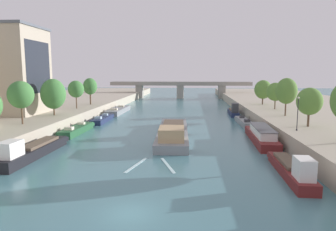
{
  "coord_description": "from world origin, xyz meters",
  "views": [
    {
      "loc": [
        4.49,
        -21.4,
        10.45
      ],
      "look_at": [
        0.0,
        38.28,
        2.15
      ],
      "focal_mm": 32.72,
      "sensor_mm": 36.0,
      "label": 1
    }
  ],
  "objects_px": {
    "tree_left_distant": "(21,95)",
    "tree_left_by_lamp": "(76,89)",
    "tree_left_third": "(53,94)",
    "tree_right_third": "(263,90)",
    "moored_boat_left_lone": "(77,129)",
    "moored_boat_right_end": "(292,169)",
    "moored_boat_right_gap_after": "(261,135)",
    "moored_boat_left_gap_after": "(32,150)",
    "lamppost_right_bank": "(298,112)",
    "tree_right_by_lamp": "(276,92)",
    "tree_right_distant": "(309,101)",
    "barge_midriver": "(173,132)",
    "bridge_far": "(180,88)",
    "moored_boat_left_second": "(118,110)",
    "moored_boat_right_lone": "(233,111)",
    "tree_left_second": "(90,86)",
    "moored_boat_left_midway": "(103,119)",
    "moored_boat_right_second": "(244,122)",
    "tree_right_second": "(286,91)"
  },
  "relations": [
    {
      "from": "tree_left_distant",
      "to": "tree_left_by_lamp",
      "type": "bearing_deg",
      "value": 88.4
    },
    {
      "from": "tree_left_third",
      "to": "tree_right_third",
      "type": "relative_size",
      "value": 1.11
    },
    {
      "from": "moored_boat_left_lone",
      "to": "tree_left_distant",
      "type": "distance_m",
      "value": 11.05
    },
    {
      "from": "moored_boat_right_end",
      "to": "moored_boat_right_gap_after",
      "type": "relative_size",
      "value": 0.79
    },
    {
      "from": "moored_boat_left_gap_after",
      "to": "lamppost_right_bank",
      "type": "relative_size",
      "value": 3.2
    },
    {
      "from": "tree_right_by_lamp",
      "to": "lamppost_right_bank",
      "type": "height_order",
      "value": "tree_right_by_lamp"
    },
    {
      "from": "tree_left_distant",
      "to": "tree_right_distant",
      "type": "bearing_deg",
      "value": 1.44
    },
    {
      "from": "moored_boat_right_end",
      "to": "tree_right_distant",
      "type": "bearing_deg",
      "value": 65.33
    },
    {
      "from": "moored_boat_right_end",
      "to": "tree_right_distant",
      "type": "distance_m",
      "value": 18.17
    },
    {
      "from": "barge_midriver",
      "to": "tree_right_third",
      "type": "height_order",
      "value": "tree_right_third"
    },
    {
      "from": "tree_right_by_lamp",
      "to": "moored_boat_left_lone",
      "type": "bearing_deg",
      "value": -155.88
    },
    {
      "from": "tree_right_distant",
      "to": "bridge_far",
      "type": "xyz_separation_m",
      "value": [
        -21.96,
        81.38,
        -1.95
      ]
    },
    {
      "from": "moored_boat_left_second",
      "to": "tree_left_third",
      "type": "distance_m",
      "value": 25.3
    },
    {
      "from": "moored_boat_right_lone",
      "to": "tree_right_distant",
      "type": "relative_size",
      "value": 2.01
    },
    {
      "from": "tree_left_distant",
      "to": "tree_left_third",
      "type": "height_order",
      "value": "tree_left_third"
    },
    {
      "from": "moored_boat_right_end",
      "to": "moored_boat_right_gap_after",
      "type": "height_order",
      "value": "moored_boat_right_end"
    },
    {
      "from": "tree_left_second",
      "to": "tree_right_by_lamp",
      "type": "height_order",
      "value": "tree_left_second"
    },
    {
      "from": "moored_boat_left_midway",
      "to": "tree_right_by_lamp",
      "type": "xyz_separation_m",
      "value": [
        37.75,
        4.32,
        5.83
      ]
    },
    {
      "from": "moored_boat_left_midway",
      "to": "moored_boat_right_gap_after",
      "type": "relative_size",
      "value": 0.75
    },
    {
      "from": "moored_boat_right_second",
      "to": "moored_boat_right_lone",
      "type": "bearing_deg",
      "value": 91.01
    },
    {
      "from": "moored_boat_right_gap_after",
      "to": "bridge_far",
      "type": "xyz_separation_m",
      "value": [
        -15.29,
        80.99,
        3.33
      ]
    },
    {
      "from": "moored_boat_right_second",
      "to": "tree_left_second",
      "type": "distance_m",
      "value": 39.03
    },
    {
      "from": "moored_boat_left_midway",
      "to": "tree_right_distant",
      "type": "height_order",
      "value": "tree_right_distant"
    },
    {
      "from": "tree_left_by_lamp",
      "to": "tree_right_third",
      "type": "relative_size",
      "value": 1.02
    },
    {
      "from": "moored_boat_left_midway",
      "to": "moored_boat_right_gap_after",
      "type": "distance_m",
      "value": 34.88
    },
    {
      "from": "moored_boat_left_gap_after",
      "to": "moored_boat_left_second",
      "type": "height_order",
      "value": "moored_boat_left_gap_after"
    },
    {
      "from": "tree_right_second",
      "to": "tree_right_third",
      "type": "bearing_deg",
      "value": 88.44
    },
    {
      "from": "moored_boat_right_gap_after",
      "to": "tree_right_by_lamp",
      "type": "bearing_deg",
      "value": 70.65
    },
    {
      "from": "moored_boat_left_midway",
      "to": "lamppost_right_bank",
      "type": "height_order",
      "value": "lamppost_right_bank"
    },
    {
      "from": "tree_right_by_lamp",
      "to": "tree_right_third",
      "type": "height_order",
      "value": "tree_right_third"
    },
    {
      "from": "moored_boat_left_lone",
      "to": "tree_left_third",
      "type": "xyz_separation_m",
      "value": [
        -5.82,
        3.88,
        5.96
      ]
    },
    {
      "from": "tree_right_distant",
      "to": "bridge_far",
      "type": "bearing_deg",
      "value": 105.1
    },
    {
      "from": "tree_left_third",
      "to": "tree_left_by_lamp",
      "type": "distance_m",
      "value": 11.04
    },
    {
      "from": "tree_left_distant",
      "to": "moored_boat_left_lone",
      "type": "bearing_deg",
      "value": 45.62
    },
    {
      "from": "tree_left_second",
      "to": "tree_right_distant",
      "type": "xyz_separation_m",
      "value": [
        42.91,
        -29.24,
        -0.82
      ]
    },
    {
      "from": "barge_midriver",
      "to": "moored_boat_right_second",
      "type": "distance_m",
      "value": 19.7
    },
    {
      "from": "moored_boat_right_end",
      "to": "tree_left_third",
      "type": "distance_m",
      "value": 44.18
    },
    {
      "from": "tree_left_third",
      "to": "bridge_far",
      "type": "height_order",
      "value": "tree_left_third"
    },
    {
      "from": "moored_boat_right_second",
      "to": "tree_right_by_lamp",
      "type": "xyz_separation_m",
      "value": [
        7.68,
        5.98,
        5.82
      ]
    },
    {
      "from": "moored_boat_left_second",
      "to": "moored_boat_right_second",
      "type": "xyz_separation_m",
      "value": [
        30.08,
        -16.28,
        -0.1
      ]
    },
    {
      "from": "moored_boat_left_midway",
      "to": "tree_right_distant",
      "type": "relative_size",
      "value": 2.03
    },
    {
      "from": "tree_left_third",
      "to": "lamppost_right_bank",
      "type": "bearing_deg",
      "value": -17.34
    },
    {
      "from": "tree_left_third",
      "to": "bridge_far",
      "type": "distance_m",
      "value": 75.33
    },
    {
      "from": "barge_midriver",
      "to": "lamppost_right_bank",
      "type": "distance_m",
      "value": 19.05
    },
    {
      "from": "lamppost_right_bank",
      "to": "tree_right_second",
      "type": "bearing_deg",
      "value": 79.1
    },
    {
      "from": "moored_boat_right_lone",
      "to": "bridge_far",
      "type": "xyz_separation_m",
      "value": [
        -15.14,
        50.91,
        3.4
      ]
    },
    {
      "from": "moored_boat_left_gap_after",
      "to": "tree_right_distant",
      "type": "xyz_separation_m",
      "value": [
        37.18,
        10.67,
        5.38
      ]
    },
    {
      "from": "moored_boat_left_second",
      "to": "tree_right_by_lamp",
      "type": "distance_m",
      "value": 39.56
    },
    {
      "from": "tree_right_distant",
      "to": "tree_left_third",
      "type": "bearing_deg",
      "value": 168.05
    },
    {
      "from": "moored_boat_left_midway",
      "to": "tree_right_distant",
      "type": "xyz_separation_m",
      "value": [
        36.64,
        -18.22,
        5.77
      ]
    }
  ]
}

